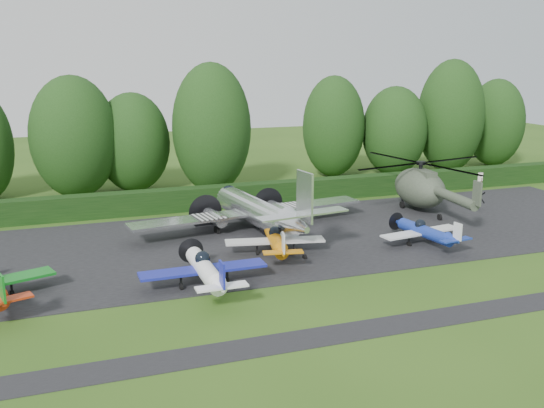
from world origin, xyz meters
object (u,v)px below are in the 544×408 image
object	(u,v)px
transport_plane	(257,211)
sign_board	(469,178)
light_plane_orange	(276,240)
light_plane_blue	(425,231)
helicopter	(420,184)
light_plane_white	(205,269)

from	to	relation	value
transport_plane	sign_board	xyz separation A→B (m)	(25.75, 8.47, -0.62)
light_plane_orange	light_plane_blue	distance (m)	11.03
light_plane_orange	helicopter	world-z (taller)	helicopter
light_plane_blue	helicopter	distance (m)	10.49
transport_plane	light_plane_blue	size ratio (longest dim) A/B	2.85
transport_plane	light_plane_orange	world-z (taller)	transport_plane
light_plane_white	helicopter	bearing A→B (deg)	29.50
helicopter	sign_board	distance (m)	11.93
light_plane_blue	helicopter	size ratio (longest dim) A/B	0.43
light_plane_white	light_plane_orange	distance (m)	7.37
light_plane_white	light_plane_blue	xyz separation A→B (m)	(16.87, 3.08, -0.18)
light_plane_blue	sign_board	distance (m)	21.66
light_plane_orange	helicopter	xyz separation A→B (m)	(16.21, 7.67, 1.26)
light_plane_blue	helicopter	xyz separation A→B (m)	(5.26, 8.97, 1.32)
helicopter	sign_board	world-z (taller)	helicopter
transport_plane	light_plane_blue	bearing A→B (deg)	-24.72
light_plane_orange	light_plane_blue	size ratio (longest dim) A/B	1.06
light_plane_blue	sign_board	xyz separation A→B (m)	(15.25, 15.38, 0.07)
light_plane_orange	light_plane_white	bearing A→B (deg)	-155.02
light_plane_orange	sign_board	size ratio (longest dim) A/B	2.47
sign_board	transport_plane	bearing A→B (deg)	-178.40
light_plane_orange	helicopter	size ratio (longest dim) A/B	0.45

